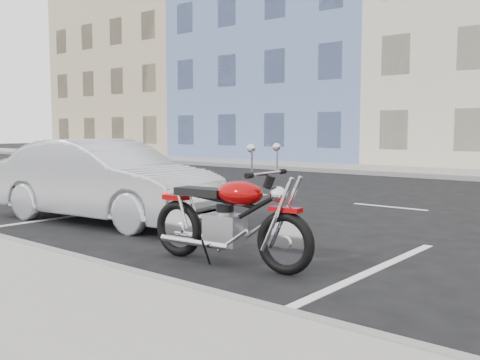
# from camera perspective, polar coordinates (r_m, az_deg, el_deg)

# --- Properties ---
(sidewalk_far) EXTENTS (80.00, 3.40, 0.15)m
(sidewalk_far) POSITION_cam_1_polar(r_m,az_deg,el_deg) (20.66, 17.96, 0.88)
(sidewalk_far) COLOR gray
(sidewalk_far) RESTS_ON ground
(curb_far) EXTENTS (80.00, 0.12, 0.16)m
(curb_far) POSITION_cam_1_polar(r_m,az_deg,el_deg) (19.09, 16.06, 0.60)
(curb_far) COLOR gray
(curb_far) RESTS_ON ground
(bldg_far_west) EXTENTS (12.00, 12.00, 12.00)m
(bldg_far_west) POSITION_cam_1_polar(r_m,az_deg,el_deg) (39.42, -7.31, 11.72)
(bldg_far_west) COLOR tan
(bldg_far_west) RESTS_ON ground
(bldg_blue) EXTENTS (12.00, 12.00, 13.00)m
(bldg_blue) POSITION_cam_1_polar(r_m,az_deg,el_deg) (31.87, 8.02, 14.16)
(bldg_blue) COLOR #5D73A8
(bldg_blue) RESTS_ON ground
(motorcycle) EXTENTS (2.26, 0.74, 1.13)m
(motorcycle) POSITION_cam_1_polar(r_m,az_deg,el_deg) (5.88, 5.10, -5.22)
(motorcycle) COLOR black
(motorcycle) RESTS_ON ground
(sedan_silver) EXTENTS (4.50, 2.03, 1.43)m
(sedan_silver) POSITION_cam_1_polar(r_m,az_deg,el_deg) (9.59, -14.18, -0.05)
(sedan_silver) COLOR #B9BBC2
(sedan_silver) RESTS_ON ground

